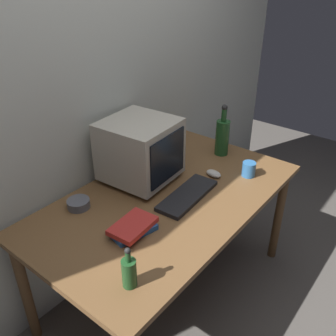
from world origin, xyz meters
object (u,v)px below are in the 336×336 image
object	(u,v)px
computer_mouse	(214,174)
bottle_tall	(222,136)
bottle_short	(129,272)
book_stack	(133,227)
keyboard	(187,195)
cd_spindle	(79,204)
mug	(249,169)
metal_canister	(173,145)
crt_monitor	(140,150)

from	to	relation	value
computer_mouse	bottle_tall	xyz separation A→B (m)	(0.28, 0.12, 0.11)
bottle_short	book_stack	world-z (taller)	bottle_short
keyboard	computer_mouse	size ratio (longest dim) A/B	4.20
keyboard	cd_spindle	distance (m)	0.59
mug	metal_canister	world-z (taller)	metal_canister
crt_monitor	keyboard	bearing A→B (deg)	-86.86
mug	metal_canister	xyz separation A→B (m)	(-0.08, 0.52, 0.03)
cd_spindle	book_stack	bearing A→B (deg)	-85.43
book_stack	metal_canister	distance (m)	0.82
computer_mouse	cd_spindle	distance (m)	0.81
bottle_tall	book_stack	world-z (taller)	bottle_tall
keyboard	cd_spindle	bearing A→B (deg)	133.82
keyboard	mug	size ratio (longest dim) A/B	3.50
bottle_short	cd_spindle	distance (m)	0.62
crt_monitor	computer_mouse	world-z (taller)	crt_monitor
crt_monitor	bottle_tall	size ratio (longest dim) A/B	1.19
computer_mouse	cd_spindle	size ratio (longest dim) A/B	0.83
book_stack	bottle_tall	bearing A→B (deg)	5.82
cd_spindle	bottle_short	bearing A→B (deg)	-110.54
bottle_tall	cd_spindle	distance (m)	1.04
keyboard	mug	xyz separation A→B (m)	(0.42, -0.15, 0.03)
crt_monitor	metal_canister	world-z (taller)	crt_monitor
mug	cd_spindle	world-z (taller)	mug
bottle_short	book_stack	bearing A→B (deg)	41.12
bottle_tall	metal_canister	size ratio (longest dim) A/B	2.31
keyboard	cd_spindle	size ratio (longest dim) A/B	3.50
keyboard	bottle_short	world-z (taller)	bottle_short
keyboard	bottle_tall	xyz separation A→B (m)	(0.56, 0.13, 0.12)
book_stack	cd_spindle	bearing A→B (deg)	94.57
computer_mouse	metal_canister	world-z (taller)	metal_canister
keyboard	mug	world-z (taller)	mug
bottle_short	cd_spindle	size ratio (longest dim) A/B	1.61
bottle_tall	computer_mouse	bearing A→B (deg)	-157.05
computer_mouse	bottle_tall	bearing A→B (deg)	30.74
keyboard	book_stack	world-z (taller)	book_stack
book_stack	mug	xyz separation A→B (m)	(0.83, -0.18, 0.02)
crt_monitor	book_stack	xyz separation A→B (m)	(-0.39, -0.30, -0.16)
cd_spindle	metal_canister	distance (m)	0.78
cd_spindle	crt_monitor	bearing A→B (deg)	-9.18
computer_mouse	bottle_tall	distance (m)	0.33
crt_monitor	bottle_tall	xyz separation A→B (m)	(0.58, -0.20, -0.06)
computer_mouse	book_stack	size ratio (longest dim) A/B	0.42
keyboard	metal_canister	size ratio (longest dim) A/B	2.80
book_stack	mug	size ratio (longest dim) A/B	2.00
bottle_tall	metal_canister	world-z (taller)	bottle_tall
mug	metal_canister	bearing A→B (deg)	98.52
book_stack	cd_spindle	xyz separation A→B (m)	(-0.03, 0.37, -0.01)
crt_monitor	computer_mouse	distance (m)	0.47
crt_monitor	cd_spindle	xyz separation A→B (m)	(-0.42, 0.07, -0.17)
bottle_tall	book_stack	bearing A→B (deg)	-174.18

